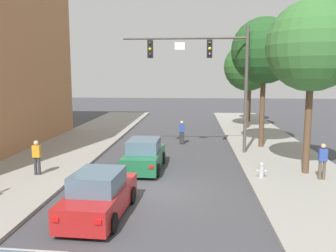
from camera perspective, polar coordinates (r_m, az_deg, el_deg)
ground_plane at (r=15.27m, az=-1.81°, el=-10.29°), size 120.00×120.00×0.00m
sidewalk_left at (r=17.16m, az=-24.21°, el=-8.67°), size 5.00×60.00×0.15m
sidewalk_right at (r=15.97m, az=22.44°, el=-9.80°), size 5.00×60.00×0.15m
traffic_signal_mast at (r=21.71m, az=6.73°, el=9.56°), size 7.42×0.38×7.50m
car_lead_green at (r=18.47m, az=-3.77°, el=-4.71°), size 1.90×4.27×1.60m
car_following_red at (r=12.76m, az=-10.81°, el=-10.78°), size 2.02×4.32×1.60m
pedestrian_sidewalk_left_walker at (r=17.96m, az=-20.08°, el=-4.46°), size 0.36×0.22×1.64m
pedestrian_crossing_road at (r=25.07m, az=2.21°, el=-0.84°), size 0.36×0.22×1.64m
pedestrian_sidewalk_right_walker at (r=17.55m, az=23.30°, el=-4.92°), size 0.36×0.22×1.64m
fire_hydrant at (r=17.12m, az=14.59°, el=-6.74°), size 0.48×0.24×0.72m
street_tree_nearest at (r=18.10m, az=21.88°, el=11.65°), size 4.20×4.20×8.09m
street_tree_second at (r=23.96m, az=15.02°, el=11.40°), size 4.19×4.19×8.27m
street_tree_third at (r=32.33m, az=12.61°, el=9.14°), size 4.21×4.21×7.47m
street_tree_farthest at (r=36.94m, az=12.91°, el=8.65°), size 3.32×3.32×6.82m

